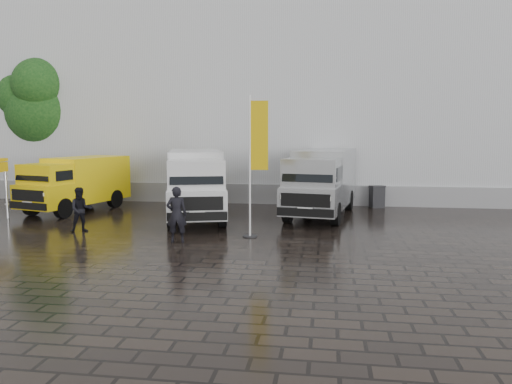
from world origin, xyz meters
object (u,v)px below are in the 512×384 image
flagpole (255,159)px  person_front (177,214)px  person_tent (81,210)px  van_yellow (75,185)px  van_silver (321,183)px  wheelie_bin (377,197)px  van_white (196,185)px

flagpole → person_front: 3.26m
flagpole → person_tent: flagpole is taller
van_yellow → van_silver: van_silver is taller
wheelie_bin → van_white: bearing=-165.7°
van_silver → van_white: bearing=-154.6°
van_silver → flagpole: size_ratio=1.35×
van_white → person_tent: bearing=-152.1°
van_silver → van_yellow: bearing=-168.8°
van_yellow → person_tent: bearing=-44.5°
van_white → wheelie_bin: 9.00m
person_front → van_silver: bearing=-137.4°
van_silver → person_tent: 9.91m
van_yellow → van_white: (6.00, -1.14, 0.19)m
wheelie_bin → person_tent: 13.62m
person_tent → person_front: bearing=-49.0°
van_white → flagpole: flagpole is taller
person_front → flagpole: bearing=-163.4°
van_white → van_yellow: bearing=153.5°
van_silver → person_front: bearing=-118.5°
van_silver → flagpole: 5.43m
flagpole → person_tent: (-6.45, 0.01, -1.91)m
van_yellow → flagpole: (9.00, -4.44, 1.49)m
person_front → wheelie_bin: bearing=-139.3°
person_front → van_white: bearing=-92.6°
van_yellow → van_white: van_white is taller
van_yellow → van_white: bearing=4.8°
flagpole → person_front: flagpole is taller
van_white → flagpole: (3.00, -3.29, 1.30)m
person_tent → van_white: bearing=11.4°
van_yellow → person_tent: van_yellow is taller
person_tent → flagpole: bearing=-32.3°
flagpole → person_front: (-2.45, -1.20, -1.79)m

